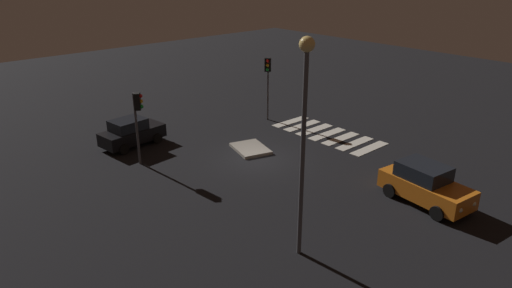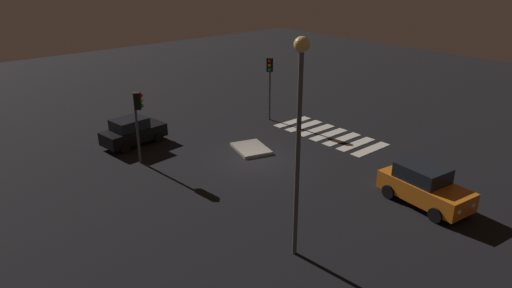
{
  "view_description": "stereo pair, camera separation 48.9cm",
  "coord_description": "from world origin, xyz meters",
  "px_view_note": "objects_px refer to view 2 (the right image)",
  "views": [
    {
      "loc": [
        -18.87,
        16.83,
        11.08
      ],
      "look_at": [
        0.0,
        0.0,
        1.0
      ],
      "focal_mm": 32.73,
      "sensor_mm": 36.0,
      "label": 1
    },
    {
      "loc": [
        -19.2,
        16.46,
        11.08
      ],
      "look_at": [
        0.0,
        0.0,
        1.0
      ],
      "focal_mm": 32.73,
      "sensor_mm": 36.0,
      "label": 2
    }
  ],
  "objects_px": {
    "traffic_island": "(251,149)",
    "traffic_light_east": "(270,74)",
    "car_black": "(133,132)",
    "street_lamp": "(299,117)",
    "traffic_light_north": "(138,110)",
    "car_orange": "(424,186)"
  },
  "relations": [
    {
      "from": "car_orange",
      "to": "traffic_light_north",
      "type": "distance_m",
      "value": 15.63
    },
    {
      "from": "traffic_island",
      "to": "traffic_light_east",
      "type": "height_order",
      "value": "traffic_light_east"
    },
    {
      "from": "traffic_light_north",
      "to": "traffic_light_east",
      "type": "height_order",
      "value": "traffic_light_east"
    },
    {
      "from": "traffic_island",
      "to": "traffic_light_north",
      "type": "distance_m",
      "value": 7.27
    },
    {
      "from": "car_orange",
      "to": "traffic_light_north",
      "type": "relative_size",
      "value": 1.09
    },
    {
      "from": "traffic_island",
      "to": "traffic_light_east",
      "type": "xyz_separation_m",
      "value": [
        3.52,
        -4.72,
        3.4
      ]
    },
    {
      "from": "traffic_island",
      "to": "car_black",
      "type": "distance_m",
      "value": 7.6
    },
    {
      "from": "traffic_light_north",
      "to": "street_lamp",
      "type": "bearing_deg",
      "value": -51.32
    },
    {
      "from": "traffic_light_east",
      "to": "car_orange",
      "type": "bearing_deg",
      "value": 37.09
    },
    {
      "from": "traffic_light_east",
      "to": "street_lamp",
      "type": "bearing_deg",
      "value": 9.63
    },
    {
      "from": "traffic_island",
      "to": "traffic_light_north",
      "type": "xyz_separation_m",
      "value": [
        2.63,
        6.02,
        3.11
      ]
    },
    {
      "from": "traffic_light_east",
      "to": "car_black",
      "type": "bearing_deg",
      "value": -53.64
    },
    {
      "from": "traffic_island",
      "to": "car_black",
      "type": "xyz_separation_m",
      "value": [
        5.59,
        5.09,
        0.78
      ]
    },
    {
      "from": "car_black",
      "to": "traffic_light_east",
      "type": "bearing_deg",
      "value": -18.61
    },
    {
      "from": "car_black",
      "to": "street_lamp",
      "type": "distance_m",
      "value": 15.89
    },
    {
      "from": "traffic_island",
      "to": "traffic_light_east",
      "type": "bearing_deg",
      "value": -53.28
    },
    {
      "from": "traffic_island",
      "to": "car_orange",
      "type": "distance_m",
      "value": 10.84
    },
    {
      "from": "traffic_light_north",
      "to": "street_lamp",
      "type": "xyz_separation_m",
      "value": [
        -12.14,
        -0.33,
        2.6
      ]
    },
    {
      "from": "car_black",
      "to": "street_lamp",
      "type": "bearing_deg",
      "value": -98.99
    },
    {
      "from": "traffic_island",
      "to": "car_black",
      "type": "relative_size",
      "value": 0.69
    },
    {
      "from": "traffic_light_north",
      "to": "traffic_light_east",
      "type": "relative_size",
      "value": 0.92
    },
    {
      "from": "car_black",
      "to": "traffic_light_north",
      "type": "height_order",
      "value": "traffic_light_north"
    }
  ]
}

